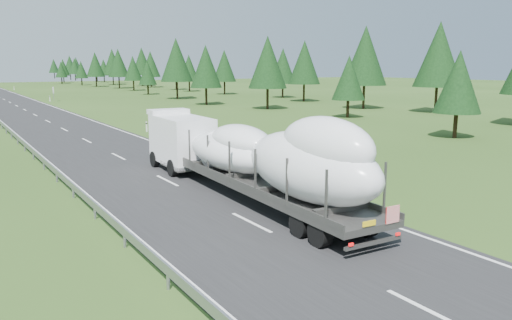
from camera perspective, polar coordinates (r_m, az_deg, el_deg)
ground at (r=20.72m, az=-0.55°, el=-7.20°), size 400.00×400.00×0.00m
marker_posts at (r=172.70m, az=-26.91°, el=7.65°), size 0.13×350.08×1.00m
highway_sign at (r=98.46m, az=-22.15°, el=7.29°), size 0.08×0.90×2.60m
tree_line_right at (r=121.75m, az=-8.25°, el=10.81°), size 26.72×285.02×12.25m
boat_truck at (r=23.83m, az=-0.63°, el=0.79°), size 3.35×19.52×4.52m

